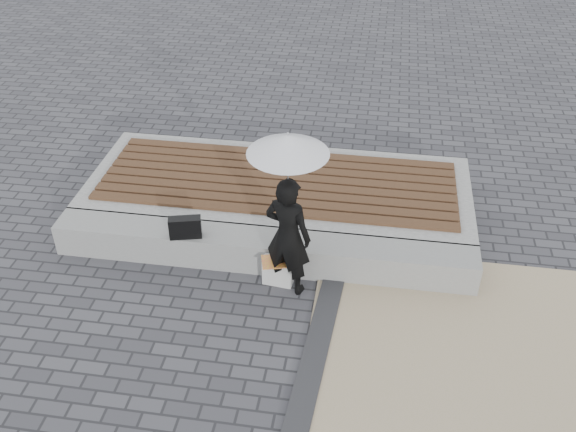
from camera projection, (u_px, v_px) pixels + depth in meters
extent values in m
plane|color=#45454A|center=(233.00, 364.00, 6.44)|extent=(80.00, 80.00, 0.00)
cube|color=#2C2C2E|center=(300.00, 414.00, 5.93)|extent=(0.61, 5.20, 0.04)
cube|color=gray|center=(262.00, 250.00, 7.61)|extent=(5.00, 0.45, 0.40)
cube|color=#ACACA7|center=(279.00, 194.00, 8.57)|extent=(5.00, 2.00, 0.40)
imported|color=black|center=(288.00, 236.00, 6.95)|extent=(0.62, 0.50, 1.47)
cylinder|color=#B9B9BE|center=(288.00, 189.00, 6.59)|extent=(0.01, 0.01, 0.83)
cone|color=silver|center=(288.00, 144.00, 6.29)|extent=(0.83, 0.83, 0.20)
sphere|color=#B9B9BE|center=(288.00, 134.00, 6.22)|extent=(0.03, 0.03, 0.03)
cube|color=black|center=(185.00, 227.00, 7.42)|extent=(0.39, 0.22, 0.26)
cube|color=silver|center=(278.00, 271.00, 7.33)|extent=(0.35, 0.18, 0.36)
cube|color=#DC2D4D|center=(277.00, 261.00, 7.18)|extent=(0.39, 0.33, 0.01)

